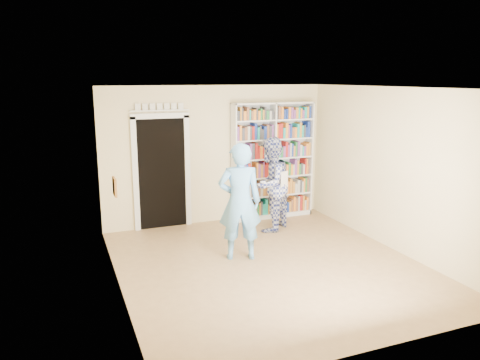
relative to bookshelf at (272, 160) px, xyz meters
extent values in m
plane|color=#926D46|center=(-1.15, -2.34, -1.19)|extent=(5.00, 5.00, 0.00)
plane|color=white|center=(-1.15, -2.34, 1.51)|extent=(5.00, 5.00, 0.00)
plane|color=beige|center=(-1.15, 0.16, 0.16)|extent=(4.50, 0.00, 4.50)
plane|color=beige|center=(-3.40, -2.34, 0.16)|extent=(0.00, 5.00, 5.00)
plane|color=beige|center=(1.10, -2.34, 0.16)|extent=(0.00, 5.00, 5.00)
cube|color=white|center=(0.00, 0.00, -0.01)|extent=(1.71, 0.32, 2.36)
cube|color=white|center=(0.00, 0.00, -0.01)|extent=(0.03, 0.32, 2.36)
cube|color=black|center=(-2.25, 0.14, -0.14)|extent=(0.90, 0.03, 2.10)
cube|color=silver|center=(-2.75, 0.12, -0.14)|extent=(0.10, 0.06, 2.20)
cube|color=silver|center=(-1.75, 0.12, -0.14)|extent=(0.10, 0.06, 2.20)
cube|color=silver|center=(-2.25, 0.12, 0.96)|extent=(1.10, 0.06, 0.10)
cube|color=silver|center=(-2.25, 0.12, 1.06)|extent=(1.10, 0.08, 0.02)
cube|color=brown|center=(-3.38, -2.14, 0.21)|extent=(0.03, 0.25, 0.25)
imported|color=#62A3DA|center=(-1.46, -1.89, -0.26)|extent=(0.78, 0.62, 1.87)
imported|color=navy|center=(-0.41, -0.78, -0.31)|extent=(1.09, 1.06, 1.77)
cube|color=white|center=(-0.23, -1.00, -0.18)|extent=(0.19, 0.11, 0.30)
camera|label=1|loc=(-4.07, -8.49, 1.66)|focal=35.00mm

